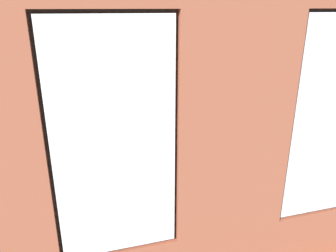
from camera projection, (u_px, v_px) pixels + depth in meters
The scene contains 12 objects.
ground_plane at pixel (161, 173), 5.98m from camera, with size 7.24×6.05×0.10m, color #99663D.
brick_wall_with_windows at pixel (234, 144), 3.02m from camera, with size 6.64×0.30×3.29m.
couch_by_window at pixel (143, 230), 3.85m from camera, with size 1.85×0.87×0.80m.
couch_left at pixel (300, 146), 6.18m from camera, with size 0.97×2.11×0.80m.
coffee_table at pixel (164, 151), 5.90m from camera, with size 1.32×0.83×0.40m.
cup_ceramic at pixel (181, 141), 6.09m from camera, with size 0.09×0.09×0.11m, color #4C4C51.
table_plant_small at pixel (171, 145), 5.76m from camera, with size 0.15×0.15×0.23m.
remote_gray at pixel (154, 147), 5.93m from camera, with size 0.05×0.17×0.02m, color #59595B.
remote_silver at pixel (164, 148), 5.88m from camera, with size 0.05×0.17×0.02m, color #B2B2B7.
potted_plant_beside_window_right at pixel (14, 232), 3.30m from camera, with size 1.03×1.11×1.34m.
potted_plant_between_couches at pixel (247, 194), 4.18m from camera, with size 0.90×0.71×1.40m.
potted_plant_corner_near_left at pixel (245, 94), 8.26m from camera, with size 0.71×0.71×1.14m.
Camera 1 is at (1.36, 5.14, 2.81)m, focal length 35.00 mm.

